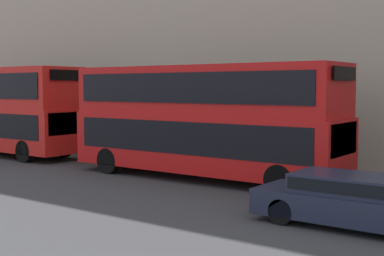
{
  "coord_description": "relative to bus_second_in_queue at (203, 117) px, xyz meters",
  "views": [
    {
      "loc": [
        -14.29,
        8.42,
        3.36
      ],
      "look_at": [
        0.48,
        19.22,
        1.96
      ],
      "focal_mm": 50.0,
      "sensor_mm": 36.0,
      "label": 1
    }
  ],
  "objects": [
    {
      "name": "bus_second_in_queue",
      "position": [
        0.0,
        0.0,
        0.0
      ],
      "size": [
        2.59,
        10.6,
        4.13
      ],
      "color": "red",
      "rests_on": "ground"
    },
    {
      "name": "car_hatchback",
      "position": [
        -3.4,
        -6.76,
        -1.6
      ],
      "size": [
        1.81,
        4.71,
        1.27
      ],
      "color": "#1E2338",
      "rests_on": "ground"
    }
  ]
}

